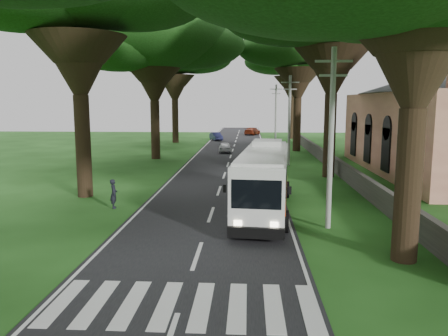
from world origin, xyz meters
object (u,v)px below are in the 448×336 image
pole_near (331,136)px  pole_far (276,113)px  distant_car_c (252,131)px  coach_bus (264,178)px  pole_mid (289,119)px  pedestrian (114,194)px  distant_car_b (216,136)px  distant_car_a (225,147)px

pole_near → pole_far: bearing=90.0°
distant_car_c → coach_bus: bearing=109.6°
pole_mid → pedestrian: size_ratio=5.06×
pole_near → distant_car_c: bearing=93.0°
coach_bus → distant_car_b: 43.21m
pole_near → pole_mid: bearing=90.0°
pole_far → distant_car_c: size_ratio=1.80×
coach_bus → pedestrian: (-8.05, 0.18, -0.95)m
coach_bus → pedestrian: size_ratio=7.03×
distant_car_a → distant_car_c: size_ratio=0.78×
pole_far → coach_bus: bearing=-94.3°
pole_near → pedestrian: bearing=163.9°
pole_near → coach_bus: bearing=133.4°
pedestrian → distant_car_c: bearing=-21.3°
pole_near → distant_car_c: pole_near is taller
coach_bus → pole_near: bearing=-41.2°
pole_near → pedestrian: 11.78m
distant_car_a → distant_car_c: 27.60m
pole_near → pedestrian: pole_near is taller
pole_near → distant_car_b: (-8.50, 45.77, -3.56)m
pole_mid → distant_car_c: size_ratio=1.80×
pole_near → distant_car_c: 57.44m
coach_bus → pedestrian: 8.10m
pole_far → pedestrian: (-10.84, -36.86, -3.39)m
pedestrian → distant_car_a: bearing=-22.7°
pole_mid → distant_car_c: pole_mid is taller
pole_near → distant_car_a: (-6.30, 29.85, -3.56)m
pole_far → distant_car_b: (-8.50, 5.77, -3.56)m
pole_mid → pedestrian: (-10.84, -16.86, -3.39)m
distant_car_b → distant_car_c: bearing=44.7°
pole_far → distant_car_c: 17.86m
distant_car_b → distant_car_c: distant_car_c is taller
coach_bus → distant_car_b: (-5.71, 42.82, -1.12)m
pole_far → coach_bus: pole_far is taller
distant_car_a → pedestrian: size_ratio=2.19×
pole_far → pedestrian: size_ratio=5.06×
pole_far → distant_car_b: size_ratio=2.25×
pole_near → pole_far: size_ratio=1.00×
distant_car_b → distant_car_a: bearing=-101.9°
pedestrian → pole_far: bearing=-29.5°
pole_mid → distant_car_a: 12.22m
pole_near → pole_far: 40.00m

